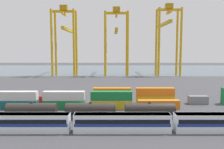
{
  "coord_description": "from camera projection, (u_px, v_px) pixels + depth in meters",
  "views": [
    {
      "loc": [
        8.22,
        -68.16,
        17.33
      ],
      "look_at": [
        8.6,
        24.34,
        7.77
      ],
      "focal_mm": 38.72,
      "sensor_mm": 36.0,
      "label": 1
    }
  ],
  "objects": [
    {
      "name": "shipping_container_4",
      "position": [
        63.0,
        104.0,
        70.8
      ],
      "size": [
        12.1,
        2.44,
        2.6
      ],
      "primitive_type": "cube",
      "color": "#197538",
      "rests_on": "ground_plane"
    },
    {
      "name": "shipping_container_15",
      "position": [
        154.0,
        92.0,
        76.98
      ],
      "size": [
        12.1,
        2.44,
        2.6
      ],
      "primitive_type": "cube",
      "color": "orange",
      "rests_on": "shipping_container_14"
    },
    {
      "name": "shipping_container_3",
      "position": [
        15.0,
        96.0,
        70.48
      ],
      "size": [
        12.1,
        2.44,
        2.6
      ],
      "primitive_type": "cube",
      "color": "silver",
      "rests_on": "shipping_container_2"
    },
    {
      "name": "gantry_crane_east",
      "position": [
        166.0,
        32.0,
        165.29
      ],
      "size": [
        15.97,
        40.85,
        47.67
      ],
      "color": "gold",
      "rests_on": "ground_plane"
    },
    {
      "name": "gantry_crane_west",
      "position": [
        64.0,
        34.0,
        164.73
      ],
      "size": [
        16.02,
        38.37,
        46.64
      ],
      "color": "gold",
      "rests_on": "ground_plane"
    },
    {
      "name": "ground_plane",
      "position": [
        93.0,
        88.0,
        109.33
      ],
      "size": [
        420.0,
        420.0,
        0.0
      ],
      "primitive_type": "plane",
      "color": "#424247"
    },
    {
      "name": "shipping_container_11",
      "position": [
        68.0,
        100.0,
        77.13
      ],
      "size": [
        6.04,
        2.44,
        2.6
      ],
      "primitive_type": "cube",
      "color": "slate",
      "rests_on": "ground_plane"
    },
    {
      "name": "shipping_container_6",
      "position": [
        110.0,
        104.0,
        70.86
      ],
      "size": [
        12.1,
        2.44,
        2.6
      ],
      "primitive_type": "cube",
      "color": "gold",
      "rests_on": "ground_plane"
    },
    {
      "name": "shipping_container_16",
      "position": [
        197.0,
        100.0,
        77.3
      ],
      "size": [
        6.04,
        2.44,
        2.6
      ],
      "primitive_type": "cube",
      "color": "slate",
      "rests_on": "ground_plane"
    },
    {
      "name": "shipping_container_14",
      "position": [
        154.0,
        100.0,
        77.25
      ],
      "size": [
        12.1,
        2.44,
        2.6
      ],
      "primitive_type": "cube",
      "color": "gold",
      "rests_on": "ground_plane"
    },
    {
      "name": "freight_tank_row",
      "position": [
        60.0,
        111.0,
        60.47
      ],
      "size": [
        56.8,
        2.89,
        4.35
      ],
      "color": "#232326",
      "rests_on": "ground_plane"
    },
    {
      "name": "shipping_container_7",
      "position": [
        110.0,
        96.0,
        70.59
      ],
      "size": [
        12.1,
        2.44,
        2.6
      ],
      "primitive_type": "cube",
      "color": "#197538",
      "rests_on": "shipping_container_6"
    },
    {
      "name": "harbour_water",
      "position": [
        102.0,
        69.0,
        211.97
      ],
      "size": [
        400.0,
        110.0,
        0.01
      ],
      "primitive_type": "cube",
      "color": "#475B6B",
      "rests_on": "ground_plane"
    },
    {
      "name": "passenger_train",
      "position": [
        121.0,
        122.0,
        50.86
      ],
      "size": [
        62.7,
        3.14,
        3.9
      ],
      "color": "silver",
      "rests_on": "ground_plane"
    },
    {
      "name": "shipping_container_8",
      "position": [
        158.0,
        104.0,
        70.92
      ],
      "size": [
        12.1,
        2.44,
        2.6
      ],
      "primitive_type": "cube",
      "color": "orange",
      "rests_on": "ground_plane"
    },
    {
      "name": "gantry_crane_central",
      "position": [
        115.0,
        35.0,
        164.68
      ],
      "size": [
        16.35,
        35.55,
        45.5
      ],
      "color": "gold",
      "rests_on": "ground_plane"
    },
    {
      "name": "shipping_container_13",
      "position": [
        111.0,
        92.0,
        76.92
      ],
      "size": [
        12.1,
        2.44,
        2.6
      ],
      "primitive_type": "cube",
      "color": "orange",
      "rests_on": "shipping_container_12"
    },
    {
      "name": "shipping_container_12",
      "position": [
        111.0,
        100.0,
        77.19
      ],
      "size": [
        12.1,
        2.44,
        2.6
      ],
      "primitive_type": "cube",
      "color": "gold",
      "rests_on": "ground_plane"
    },
    {
      "name": "shipping_container_10",
      "position": [
        25.0,
        100.0,
        77.08
      ],
      "size": [
        12.1,
        2.44,
        2.6
      ],
      "primitive_type": "cube",
      "color": "#AD211C",
      "rests_on": "ground_plane"
    },
    {
      "name": "shipping_container_5",
      "position": [
        63.0,
        96.0,
        70.54
      ],
      "size": [
        12.1,
        2.44,
        2.6
      ],
      "primitive_type": "cube",
      "color": "silver",
      "rests_on": "shipping_container_4"
    },
    {
      "name": "shipping_container_2",
      "position": [
        16.0,
        104.0,
        70.75
      ],
      "size": [
        12.1,
        2.44,
        2.6
      ],
      "primitive_type": "cube",
      "color": "#146066",
      "rests_on": "ground_plane"
    }
  ]
}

